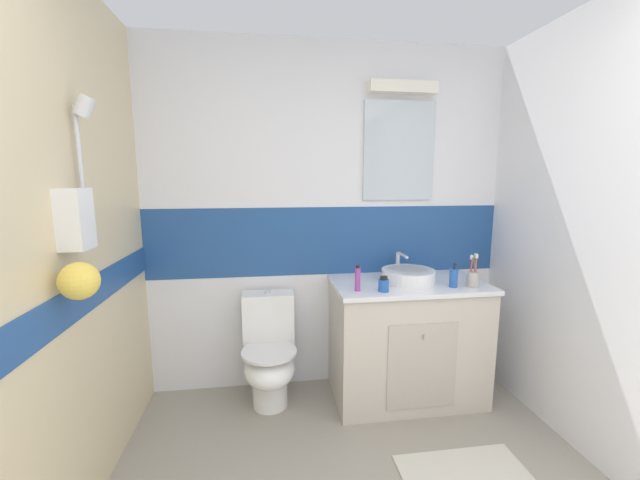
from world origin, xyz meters
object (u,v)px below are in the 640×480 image
toilet (269,354)px  toothpaste_tube_upright (358,279)px  hair_gel_jar (384,285)px  soap_dispenser (454,278)px  sink_basin (408,275)px  toothbrush_cup (473,278)px

toilet → toothpaste_tube_upright: 0.83m
toilet → hair_gel_jar: size_ratio=7.86×
soap_dispenser → toothpaste_tube_upright: toothpaste_tube_upright is taller
sink_basin → hair_gel_jar: size_ratio=4.15×
soap_dispenser → hair_gel_jar: soap_dispenser is taller
toothbrush_cup → soap_dispenser: (-0.13, 0.01, 0.00)m
sink_basin → soap_dispenser: bearing=-32.3°
sink_basin → hair_gel_jar: sink_basin is taller
toothbrush_cup → toothpaste_tube_upright: bearing=178.9°
toilet → toothpaste_tube_upright: size_ratio=4.55×
sink_basin → toothbrush_cup: size_ratio=1.83×
sink_basin → toothpaste_tube_upright: (-0.39, -0.15, 0.03)m
toothbrush_cup → soap_dispenser: size_ratio=1.36×
toilet → soap_dispenser: 1.35m
sink_basin → toothbrush_cup: bearing=-23.9°
toothpaste_tube_upright → hair_gel_jar: toothpaste_tube_upright is taller
hair_gel_jar → soap_dispenser: bearing=3.4°
toilet → sink_basin: bearing=-3.3°
toilet → toothpaste_tube_upright: bearing=-20.2°
toilet → toothpaste_tube_upright: toothpaste_tube_upright is taller
toothbrush_cup → toilet: bearing=170.5°
hair_gel_jar → toilet: bearing=161.5°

